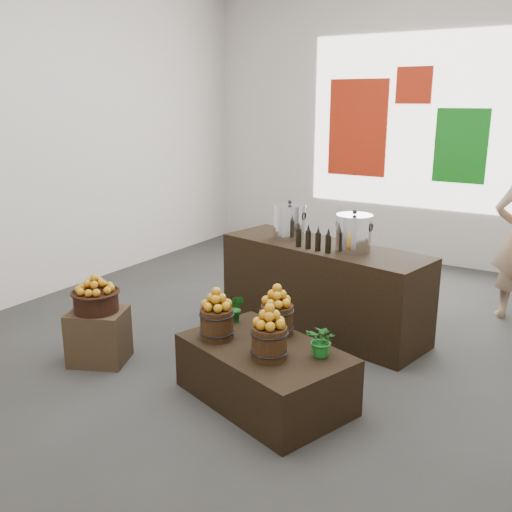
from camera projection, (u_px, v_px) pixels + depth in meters
The scene contains 22 objects.
ground at pixel (275, 335), 5.80m from camera, with size 7.00×7.00×0.00m, color #32312F.
back_wall at pixel (398, 122), 8.14m from camera, with size 6.00×0.04×4.00m, color beige.
back_opening at pixel (419, 122), 7.97m from camera, with size 3.20×0.02×2.40m, color white.
deco_red_left at pixel (358, 128), 8.44m from camera, with size 0.90×0.04×1.40m, color #AE230D.
deco_green_right at pixel (461, 146), 7.73m from camera, with size 0.70×0.04×1.00m, color #117016.
deco_red_upper at pixel (414, 85), 7.88m from camera, with size 0.50×0.04×0.50m, color #AE230D.
crate at pixel (99, 336), 5.15m from camera, with size 0.49×0.40×0.49m, color #493622.
wicker_basket at pixel (96, 302), 5.06m from camera, with size 0.39×0.39×0.18m, color black.
apples_in_basket at pixel (95, 283), 5.01m from camera, with size 0.31×0.31×0.16m, color #B10B05, non-canonical shape.
display_table at pixel (264, 373), 4.49m from camera, with size 1.32×0.81×0.46m, color black.
apple_bucket_front_left at pixel (217, 323), 4.56m from camera, with size 0.26×0.26×0.24m, color #39240F.
apples_in_bucket_front_left at pixel (216, 299), 4.51m from camera, with size 0.20×0.20×0.18m, color #B10B05, non-canonical shape.
apple_bucket_front_right at pixel (269, 342), 4.21m from camera, with size 0.26×0.26×0.24m, color #39240F.
apples_in_bucket_front_right at pixel (270, 316), 4.15m from camera, with size 0.20×0.20×0.18m, color #B10B05, non-canonical shape.
apple_bucket_rear at pixel (277, 319), 4.64m from camera, with size 0.26×0.26×0.24m, color #39240F.
apples_in_bucket_rear at pixel (277, 295), 4.59m from camera, with size 0.20×0.20×0.18m, color #B10B05, non-canonical shape.
herb_garnish_right at pixel (322, 340), 4.23m from camera, with size 0.23×0.20×0.26m, color #14631C.
herb_garnish_left at pixel (236, 309), 4.89m from camera, with size 0.14×0.11×0.25m, color #14631C.
counter at pixel (322, 287), 5.85m from camera, with size 2.19×0.70×0.90m, color black.
stock_pot_left at pixel (290, 222), 5.98m from camera, with size 0.34×0.34×0.34m, color silver.
stock_pot_center at pixel (354, 234), 5.46m from camera, with size 0.34×0.34×0.34m, color silver.
oil_cruets at pixel (311, 237), 5.54m from camera, with size 0.32×0.06×0.25m, color black, non-canonical shape.
Camera 1 is at (2.66, -4.68, 2.31)m, focal length 40.00 mm.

